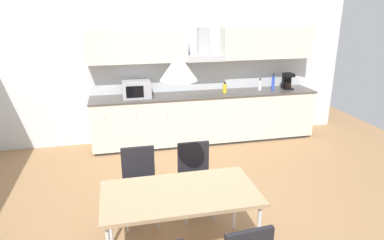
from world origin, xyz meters
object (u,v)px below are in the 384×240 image
(microwave, at_px, (137,89))
(chair_far_right, at_px, (195,172))
(chair_far_left, at_px, (139,178))
(bottle_yellow, at_px, (225,88))
(coffee_maker, at_px, (287,81))
(bottle_white, at_px, (260,85))
(bottle_blue, at_px, (273,83))
(dining_table, at_px, (180,196))
(pendant_lamp, at_px, (178,67))

(microwave, distance_m, chair_far_right, 2.34)
(chair_far_left, bearing_deg, microwave, 86.01)
(microwave, xyz_separation_m, bottle_yellow, (1.58, -0.01, -0.06))
(chair_far_left, distance_m, chair_far_right, 0.66)
(microwave, relative_size, coffee_maker, 1.60)
(bottle_yellow, distance_m, bottle_white, 0.70)
(bottle_yellow, distance_m, chair_far_right, 2.51)
(bottle_blue, relative_size, chair_far_left, 0.37)
(bottle_white, relative_size, chair_far_left, 0.26)
(coffee_maker, xyz_separation_m, bottle_white, (-0.55, 0.02, -0.05))
(bottle_blue, height_order, chair_far_right, bottle_blue)
(bottle_yellow, xyz_separation_m, chair_far_left, (-1.74, -2.22, -0.46))
(bottle_yellow, relative_size, dining_table, 0.13)
(coffee_maker, distance_m, bottle_white, 0.55)
(microwave, xyz_separation_m, dining_table, (0.17, -2.99, -0.36))
(chair_far_right, bearing_deg, microwave, 102.76)
(coffee_maker, bearing_deg, chair_far_right, -135.97)
(microwave, height_order, pendant_lamp, pendant_lamp)
(chair_far_right, bearing_deg, pendant_lamp, -113.27)
(pendant_lamp, bearing_deg, chair_far_left, 113.32)
(dining_table, relative_size, chair_far_right, 1.69)
(microwave, xyz_separation_m, coffee_maker, (2.83, 0.03, 0.01))
(bottle_yellow, distance_m, bottle_blue, 0.95)
(coffee_maker, relative_size, chair_far_left, 0.34)
(bottle_yellow, bearing_deg, bottle_white, 3.85)
(microwave, xyz_separation_m, chair_far_right, (0.50, -2.23, -0.52))
(chair_far_left, bearing_deg, bottle_white, 42.89)
(pendant_lamp, bearing_deg, bottle_white, 55.16)
(chair_far_right, xyz_separation_m, pendant_lamp, (-0.33, -0.77, 1.38))
(bottle_blue, height_order, dining_table, bottle_blue)
(bottle_yellow, xyz_separation_m, dining_table, (-1.41, -2.99, -0.30))
(bottle_blue, bearing_deg, pendant_lamp, -128.23)
(microwave, relative_size, bottle_blue, 1.51)
(bottle_yellow, bearing_deg, pendant_lamp, -115.25)
(bottle_white, distance_m, chair_far_left, 3.37)
(chair_far_left, bearing_deg, bottle_blue, 39.62)
(bottle_yellow, bearing_deg, bottle_blue, -0.06)
(chair_far_right, height_order, pendant_lamp, pendant_lamp)
(bottle_blue, bearing_deg, chair_far_left, -140.38)
(chair_far_right, bearing_deg, coffee_maker, 44.03)
(microwave, xyz_separation_m, chair_far_left, (-0.16, -2.23, -0.52))
(bottle_blue, distance_m, chair_far_left, 3.52)
(bottle_white, height_order, chair_far_left, bottle_white)
(bottle_white, bearing_deg, microwave, -178.95)
(microwave, relative_size, chair_far_left, 0.55)
(bottle_yellow, bearing_deg, chair_far_left, -128.05)
(bottle_white, bearing_deg, chair_far_left, -137.11)
(pendant_lamp, bearing_deg, chair_far_right, 66.73)
(coffee_maker, xyz_separation_m, pendant_lamp, (-2.66, -3.02, 0.86))
(bottle_blue, height_order, pendant_lamp, pendant_lamp)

